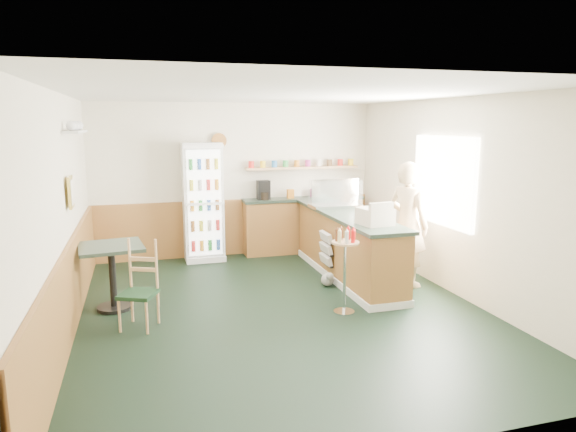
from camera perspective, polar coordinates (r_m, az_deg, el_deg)
name	(u,v)px	position (r m, az deg, el deg)	size (l,w,h in m)	color
ground	(281,310)	(6.67, -0.75, -10.41)	(6.00, 6.00, 0.00)	black
room_envelope	(250,186)	(6.94, -4.21, 3.38)	(5.04, 6.02, 2.72)	beige
service_counter	(347,248)	(7.93, 6.60, -3.59)	(0.68, 3.01, 1.01)	brown
back_counter	(303,222)	(9.44, 1.65, -0.70)	(2.24, 0.42, 1.69)	brown
drinks_fridge	(203,202)	(8.92, -9.42, 1.52)	(0.67, 0.55, 2.03)	white
display_case	(335,194)	(8.27, 5.27, 2.48)	(0.80, 0.42, 0.45)	silver
cash_register	(375,216)	(6.97, 9.63, -0.04)	(0.39, 0.41, 0.23)	beige
shopkeeper	(408,224)	(7.64, 13.17, -0.89)	(0.61, 0.44, 1.82)	tan
condiment_stand	(345,258)	(6.41, 6.36, -4.70)	(0.34, 0.34, 1.07)	silver
newspaper_rack	(326,249)	(7.77, 4.25, -3.68)	(0.09, 0.42, 0.50)	black
cafe_table	(112,264)	(6.89, -18.98, -5.10)	(0.86, 0.86, 0.84)	black
cafe_chair	(138,282)	(6.28, -16.36, -7.00)	(0.51, 0.51, 1.03)	black
dog_doorstop	(328,279)	(7.57, 4.45, -7.01)	(0.19, 0.24, 0.23)	gray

